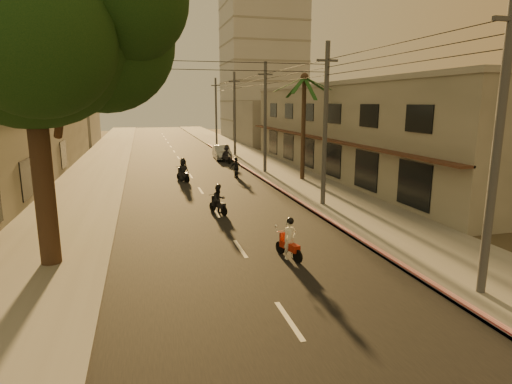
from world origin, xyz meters
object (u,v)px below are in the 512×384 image
at_px(palm_tree, 304,83).
at_px(scooter_mid_b, 236,168).
at_px(scooter_far_b, 226,155).
at_px(parked_car, 222,152).
at_px(scooter_red, 290,240).
at_px(broadleaf_tree, 41,19).
at_px(scooter_mid_a, 219,200).
at_px(scooter_far_a, 183,171).

relative_size(palm_tree, scooter_mid_b, 4.99).
height_order(scooter_far_b, parked_car, scooter_far_b).
bearing_deg(parked_car, scooter_mid_b, -91.96).
bearing_deg(scooter_red, broadleaf_tree, 152.29).
height_order(palm_tree, scooter_mid_a, palm_tree).
height_order(scooter_mid_a, scooter_far_a, scooter_far_a).
bearing_deg(scooter_red, parked_car, 68.60).
distance_m(scooter_mid_a, scooter_mid_b, 11.14).
xyz_separation_m(scooter_red, scooter_mid_a, (-1.42, 7.29, 0.02)).
bearing_deg(scooter_mid_a, scooter_far_b, 54.97).
distance_m(scooter_far_b, parked_car, 3.04).
relative_size(scooter_red, parked_car, 0.36).
relative_size(scooter_red, scooter_far_b, 0.89).
bearing_deg(scooter_mid_a, scooter_far_a, 72.43).
xyz_separation_m(broadleaf_tree, scooter_far_a, (5.83, 15.58, -7.66)).
height_order(scooter_mid_a, scooter_mid_b, scooter_mid_b).
relative_size(scooter_mid_b, parked_car, 0.37).
bearing_deg(parked_car, palm_tree, -72.01).
relative_size(scooter_red, scooter_mid_b, 0.99).
bearing_deg(scooter_red, scooter_mid_a, 84.98).
xyz_separation_m(broadleaf_tree, palm_tree, (14.61, 13.86, -1.33)).
xyz_separation_m(broadleaf_tree, parked_car, (10.89, 27.40, -7.75)).
bearing_deg(scooter_far_b, scooter_mid_a, -115.78).
bearing_deg(scooter_far_b, palm_tree, -83.64).
bearing_deg(scooter_far_a, palm_tree, -34.37).
distance_m(scooter_mid_a, scooter_far_a, 10.01).
height_order(palm_tree, scooter_mid_b, palm_tree).
bearing_deg(parked_car, scooter_mid_a, -98.14).
height_order(scooter_mid_b, scooter_far_b, scooter_far_b).
bearing_deg(parked_car, broadleaf_tree, -109.06).
bearing_deg(parked_car, scooter_far_b, -89.06).
distance_m(scooter_red, scooter_mid_b, 18.04).
bearing_deg(broadleaf_tree, scooter_far_a, 69.49).
distance_m(broadleaf_tree, scooter_mid_a, 11.70).
distance_m(palm_tree, scooter_mid_a, 13.07).
distance_m(palm_tree, scooter_far_a, 10.96).
bearing_deg(broadleaf_tree, scooter_mid_b, 58.42).
xyz_separation_m(broadleaf_tree, scooter_red, (8.17, -1.68, -7.75)).
height_order(broadleaf_tree, scooter_far_b, broadleaf_tree).
bearing_deg(scooter_far_a, scooter_mid_a, -108.00).
distance_m(broadleaf_tree, scooter_mid_b, 20.60).
relative_size(palm_tree, scooter_far_b, 4.51).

